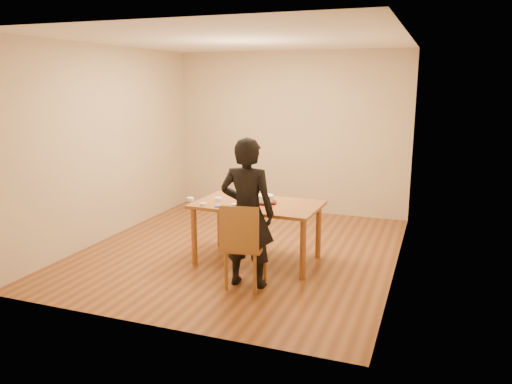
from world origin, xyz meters
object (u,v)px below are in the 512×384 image
(dining_chair, at_px, (246,247))
(cake, at_px, (265,199))
(dining_table, at_px, (257,205))
(person, at_px, (247,213))
(cake_plate, at_px, (265,202))

(dining_chair, bearing_deg, cake, 86.98)
(dining_table, xyz_separation_m, person, (0.15, -0.73, 0.09))
(dining_chair, xyz_separation_m, cake_plate, (-0.07, 0.81, 0.31))
(dining_table, relative_size, dining_chair, 3.95)
(dining_chair, relative_size, cake, 1.79)
(cake, relative_size, person, 0.13)
(dining_chair, xyz_separation_m, cake, (-0.07, 0.81, 0.36))
(person, bearing_deg, cake, -87.98)
(cake_plate, height_order, cake, cake)
(dining_chair, bearing_deg, person, 82.32)
(dining_chair, bearing_deg, cake_plate, 86.98)
(dining_table, distance_m, dining_chair, 0.84)
(dining_table, height_order, dining_chair, dining_table)
(cake, height_order, person, person)
(person, bearing_deg, dining_chair, 87.10)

